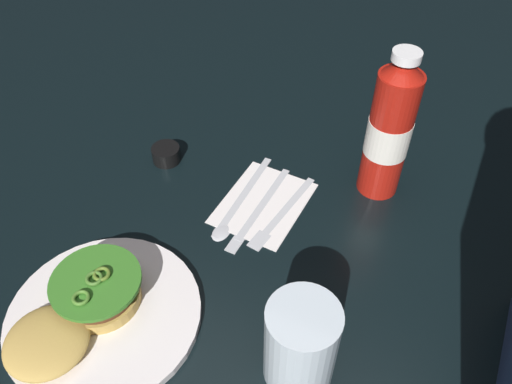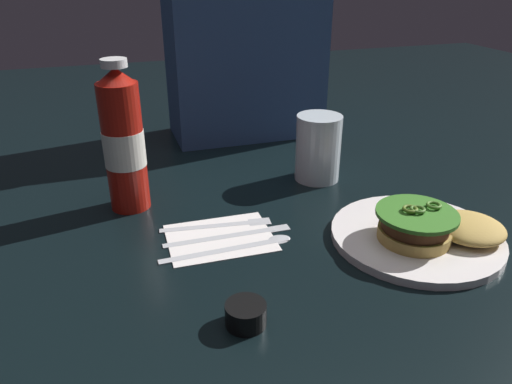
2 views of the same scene
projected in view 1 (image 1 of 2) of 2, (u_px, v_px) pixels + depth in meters
ground_plane at (197, 267)px, 0.75m from camera, size 3.00×3.00×0.00m
dinner_plate at (104, 316)px, 0.69m from camera, size 0.26×0.26×0.01m
burger_sandwich at (80, 308)px, 0.66m from camera, size 0.20×0.13×0.05m
ketchup_bottle at (389, 131)px, 0.78m from camera, size 0.07×0.07×0.25m
water_glass at (301, 344)px, 0.60m from camera, size 0.09×0.09×0.13m
condiment_cup at (166, 154)px, 0.90m from camera, size 0.05×0.05×0.03m
napkin at (264, 203)px, 0.84m from camera, size 0.16×0.13×0.00m
spoon_utensil at (235, 206)px, 0.83m from camera, size 0.20×0.03×0.00m
butter_knife at (256, 212)px, 0.82m from camera, size 0.20×0.02×0.00m
fork_utensil at (278, 217)px, 0.81m from camera, size 0.18×0.04×0.00m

